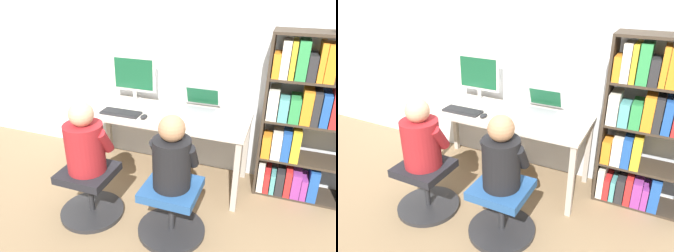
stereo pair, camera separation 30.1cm
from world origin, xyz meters
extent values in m
plane|color=#846B4C|center=(0.00, 0.00, 0.00)|extent=(14.00, 14.00, 0.00)
cube|color=silver|center=(0.00, 0.74, 1.30)|extent=(10.00, 0.05, 2.60)
cube|color=beige|center=(0.00, 0.34, 0.72)|extent=(1.70, 0.68, 0.03)
cube|color=#ADA497|center=(-0.81, 0.04, 0.35)|extent=(0.05, 0.05, 0.71)
cube|color=#ADA497|center=(0.81, 0.04, 0.35)|extent=(0.05, 0.05, 0.71)
cube|color=#ADA497|center=(-0.81, 0.64, 0.35)|extent=(0.05, 0.05, 0.71)
cube|color=#ADA497|center=(0.81, 0.64, 0.35)|extent=(0.05, 0.05, 0.71)
cylinder|color=beige|center=(-0.40, 0.55, 0.75)|extent=(0.19, 0.19, 0.01)
cylinder|color=beige|center=(-0.40, 0.55, 0.81)|extent=(0.04, 0.04, 0.11)
cube|color=beige|center=(-0.40, 0.55, 1.05)|extent=(0.48, 0.02, 0.37)
cube|color=#144C2D|center=(-0.40, 0.54, 1.05)|extent=(0.43, 0.01, 0.32)
cube|color=#B7B7BC|center=(0.32, 0.50, 0.75)|extent=(0.37, 0.22, 0.02)
cube|color=gray|center=(0.32, 0.50, 0.76)|extent=(0.33, 0.17, 0.00)
cube|color=#B7B7BC|center=(0.32, 0.64, 0.86)|extent=(0.37, 0.08, 0.21)
cube|color=#144C2D|center=(0.32, 0.64, 0.86)|extent=(0.33, 0.07, 0.17)
cube|color=#232326|center=(-0.38, 0.18, 0.75)|extent=(0.40, 0.16, 0.02)
cube|color=black|center=(-0.38, 0.18, 0.76)|extent=(0.37, 0.13, 0.00)
ellipsoid|color=black|center=(-0.12, 0.16, 0.76)|extent=(0.06, 0.10, 0.04)
cylinder|color=#262628|center=(-0.39, -0.44, 0.02)|extent=(0.57, 0.57, 0.04)
cylinder|color=#262628|center=(-0.39, -0.44, 0.22)|extent=(0.05, 0.05, 0.36)
cube|color=black|center=(-0.39, -0.44, 0.43)|extent=(0.44, 0.43, 0.07)
cylinder|color=#262628|center=(0.37, -0.42, 0.02)|extent=(0.57, 0.57, 0.04)
cylinder|color=#262628|center=(0.37, -0.42, 0.22)|extent=(0.05, 0.05, 0.36)
cube|color=#234C84|center=(0.37, -0.42, 0.43)|extent=(0.44, 0.43, 0.07)
cylinder|color=maroon|center=(-0.39, -0.44, 0.68)|extent=(0.33, 0.33, 0.42)
sphere|color=tan|center=(-0.39, -0.44, 0.98)|extent=(0.20, 0.20, 0.20)
cylinder|color=maroon|center=(-0.54, -0.38, 0.74)|extent=(0.09, 0.20, 0.25)
cylinder|color=maroon|center=(-0.23, -0.38, 0.74)|extent=(0.09, 0.20, 0.25)
cylinder|color=black|center=(0.37, -0.42, 0.67)|extent=(0.30, 0.30, 0.41)
sphere|color=#A87A56|center=(0.37, -0.42, 0.97)|extent=(0.20, 0.20, 0.20)
cylinder|color=black|center=(0.23, -0.36, 0.73)|extent=(0.08, 0.19, 0.24)
cylinder|color=black|center=(0.51, -0.36, 0.73)|extent=(0.08, 0.19, 0.24)
cube|color=#382D23|center=(0.96, 0.52, 0.79)|extent=(0.02, 0.33, 1.57)
cube|color=#382D23|center=(1.35, 0.52, 0.01)|extent=(0.77, 0.31, 0.02)
cube|color=#382D23|center=(1.35, 0.52, 0.40)|extent=(0.77, 0.31, 0.02)
cube|color=#382D23|center=(1.35, 0.52, 0.79)|extent=(0.77, 0.31, 0.02)
cube|color=#382D23|center=(1.35, 0.52, 1.17)|extent=(0.77, 0.31, 0.02)
cube|color=#382D23|center=(1.35, 0.52, 1.56)|extent=(0.77, 0.31, 0.02)
cube|color=silver|center=(1.01, 0.48, 0.18)|extent=(0.06, 0.24, 0.31)
cube|color=red|center=(1.07, 0.50, 0.13)|extent=(0.05, 0.26, 0.21)
cube|color=teal|center=(1.12, 0.46, 0.13)|extent=(0.04, 0.19, 0.21)
cube|color=#262628|center=(1.19, 0.47, 0.15)|extent=(0.07, 0.21, 0.25)
cube|color=red|center=(1.26, 0.48, 0.16)|extent=(0.06, 0.23, 0.28)
cube|color=#8C338C|center=(1.34, 0.48, 0.15)|extent=(0.08, 0.23, 0.26)
cube|color=#8C338C|center=(1.41, 0.47, 0.13)|extent=(0.05, 0.22, 0.22)
cube|color=#1E4C9E|center=(1.48, 0.50, 0.18)|extent=(0.08, 0.27, 0.32)
cube|color=orange|center=(1.02, 0.46, 0.52)|extent=(0.08, 0.19, 0.22)
cube|color=silver|center=(1.11, 0.47, 0.54)|extent=(0.09, 0.21, 0.26)
cube|color=#1E4C9E|center=(1.19, 0.48, 0.55)|extent=(0.07, 0.24, 0.28)
cube|color=gold|center=(1.27, 0.48, 0.56)|extent=(0.07, 0.24, 0.30)
cube|color=silver|center=(1.02, 0.50, 0.93)|extent=(0.09, 0.27, 0.27)
cube|color=teal|center=(1.12, 0.46, 0.90)|extent=(0.08, 0.19, 0.21)
cube|color=#2D8C47|center=(1.21, 0.49, 0.91)|extent=(0.09, 0.25, 0.22)
cube|color=orange|center=(1.30, 0.49, 0.95)|extent=(0.08, 0.25, 0.30)
cube|color=#262628|center=(1.38, 0.49, 0.95)|extent=(0.06, 0.25, 0.30)
cube|color=#1E4C9E|center=(1.45, 0.48, 0.94)|extent=(0.07, 0.24, 0.29)
cube|color=orange|center=(1.01, 0.47, 1.29)|extent=(0.06, 0.21, 0.21)
cube|color=silver|center=(1.07, 0.48, 1.34)|extent=(0.07, 0.24, 0.32)
cube|color=gold|center=(1.13, 0.50, 1.34)|extent=(0.04, 0.27, 0.31)
cube|color=#2D8C47|center=(1.21, 0.48, 1.35)|extent=(0.08, 0.24, 0.32)
cube|color=#262628|center=(1.29, 0.49, 1.29)|extent=(0.07, 0.26, 0.21)
cube|color=orange|center=(1.36, 0.50, 1.34)|extent=(0.05, 0.27, 0.31)
camera|label=1|loc=(1.10, -2.45, 1.99)|focal=35.00mm
camera|label=2|loc=(1.37, -2.33, 1.99)|focal=35.00mm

